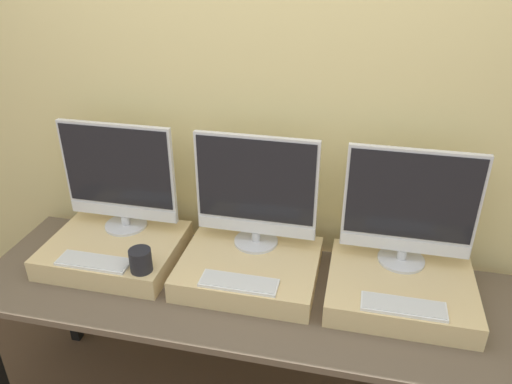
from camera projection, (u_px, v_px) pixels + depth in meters
name	position (u px, v px, depth m)	size (l,w,h in m)	color
wall_back	(266.00, 138.00, 2.22)	(8.00, 0.04, 2.60)	#DBC684
workbench	(245.00, 302.00, 2.13)	(2.31, 0.71, 0.79)	brown
wooden_riser_left	(115.00, 250.00, 2.27)	(0.58, 0.47, 0.10)	#D6B77F
monitor_left	(119.00, 176.00, 2.23)	(0.52, 0.19, 0.51)	silver
keyboard_left	(94.00, 262.00, 2.09)	(0.31, 0.10, 0.01)	silver
mug	(141.00, 260.00, 2.03)	(0.09, 0.09, 0.10)	black
wooden_riser_center	(249.00, 268.00, 2.14)	(0.58, 0.47, 0.10)	#D6B77F
monitor_center	(256.00, 191.00, 2.11)	(0.52, 0.19, 0.51)	silver
keyboard_center	(239.00, 283.00, 1.97)	(0.31, 0.10, 0.01)	silver
wooden_riser_right	(400.00, 289.00, 2.02)	(0.58, 0.47, 0.10)	#D6B77F
monitor_right	(410.00, 207.00, 1.98)	(0.52, 0.19, 0.51)	silver
keyboard_right	(403.00, 306.00, 1.84)	(0.31, 0.10, 0.01)	silver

